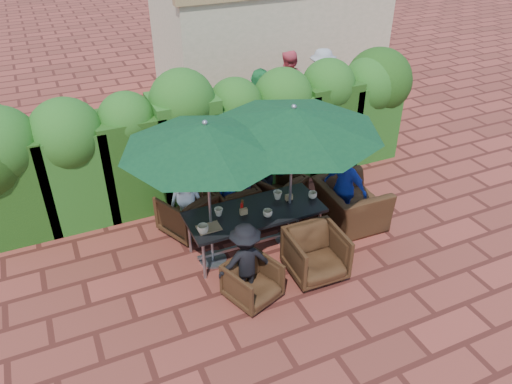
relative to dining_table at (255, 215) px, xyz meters
name	(u,v)px	position (x,y,z in m)	size (l,w,h in m)	color
ground	(263,255)	(0.05, -0.21, -0.67)	(80.00, 80.00, 0.00)	maroon
dining_table	(255,215)	(0.00, 0.00, 0.00)	(2.20, 0.90, 0.75)	black
umbrella_left	(206,137)	(-0.75, -0.01, 1.54)	(2.46, 2.46, 2.46)	gray
umbrella_right	(293,120)	(0.62, -0.02, 1.54)	(2.72, 2.72, 2.46)	gray
chair_far_left	(187,211)	(-0.86, 0.93, -0.26)	(0.80, 0.75, 0.82)	black
chair_far_mid	(234,199)	(0.04, 0.99, -0.30)	(0.73, 0.69, 0.75)	black
chair_far_right	(280,191)	(0.91, 0.89, -0.29)	(0.74, 0.70, 0.76)	black
chair_near_left	(253,280)	(-0.51, -1.05, -0.33)	(0.67, 0.63, 0.69)	black
chair_near_right	(316,252)	(0.59, -0.96, -0.25)	(0.82, 0.77, 0.84)	black
chair_end_right	(351,197)	(1.84, 0.00, -0.17)	(1.16, 0.76, 1.02)	black
adult_far_left	(187,204)	(-0.87, 0.86, -0.08)	(0.59, 0.35, 1.19)	white
adult_far_mid	(230,193)	(-0.06, 0.94, -0.11)	(0.41, 0.33, 1.13)	#213BB6
adult_far_right	(270,179)	(0.77, 1.04, -0.09)	(0.56, 0.34, 1.16)	black
adult_near_left	(245,261)	(-0.56, -0.92, -0.06)	(0.79, 0.36, 1.23)	black
adult_end_right	(345,188)	(1.72, 0.03, 0.04)	(0.84, 0.42, 1.43)	#213BB6
child_left	(209,200)	(-0.41, 1.03, -0.22)	(0.32, 0.26, 0.90)	#E85266
child_right	(250,191)	(0.36, 1.00, -0.23)	(0.32, 0.26, 0.89)	#7F51B1
pedestrian_a	(260,102)	(1.91, 3.94, 0.13)	(1.50, 0.53, 1.60)	#268B43
pedestrian_b	(287,88)	(2.79, 4.25, 0.23)	(0.87, 0.53, 1.80)	#E85266
pedestrian_c	(321,84)	(3.69, 4.16, 0.21)	(1.13, 0.52, 1.77)	#9999A1
cup_a	(203,229)	(-0.94, -0.21, 0.14)	(0.17, 0.17, 0.14)	beige
cup_b	(219,212)	(-0.56, 0.12, 0.14)	(0.14, 0.14, 0.13)	beige
cup_c	(268,213)	(0.12, -0.22, 0.14)	(0.15, 0.15, 0.12)	beige
cup_d	(278,195)	(0.49, 0.17, 0.14)	(0.15, 0.15, 0.14)	beige
cup_e	(313,195)	(1.02, -0.05, 0.13)	(0.15, 0.15, 0.12)	beige
ketchup_bottle	(242,208)	(-0.20, 0.05, 0.16)	(0.04, 0.04, 0.17)	#B20C0A
sauce_bottle	(242,205)	(-0.16, 0.13, 0.16)	(0.04, 0.04, 0.17)	#4C230C
serving_tray	(209,228)	(-0.82, -0.14, 0.08)	(0.35, 0.25, 0.02)	#9A724A
number_block_left	(244,212)	(-0.20, -0.01, 0.13)	(0.12, 0.06, 0.10)	tan
number_block_right	(289,197)	(0.64, 0.06, 0.13)	(0.12, 0.06, 0.10)	tan
hedge_wall	(199,129)	(-0.17, 2.11, 0.64)	(9.10, 1.60, 2.49)	#15370F
building	(270,30)	(3.55, 6.78, 0.93)	(6.20, 3.08, 3.20)	beige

